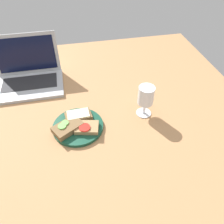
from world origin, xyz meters
TOP-DOWN VIEW (x-y plane):
  - wooden_table at (0.00, 0.00)cm, footprint 140.00×140.00cm
  - plate at (-11.80, -6.94)cm, footprint 21.24×21.24cm
  - sandwich_with_tomato at (-8.44, -9.87)cm, footprint 10.83×8.63cm
  - sandwich_with_cheese at (-11.04, -2.54)cm, footprint 11.84×8.22cm
  - sandwich_with_cucumber at (-16.05, -8.46)cm, footprint 13.79×12.22cm
  - wine_glass at (18.03, -4.21)cm, footprint 6.86×6.86cm
  - laptop at (-33.40, 30.20)cm, footprint 33.53×26.33cm

SIDE VIEW (x-z plane):
  - wooden_table at x=0.00cm, z-range 0.00..3.00cm
  - plate at x=-11.80cm, z-range 3.00..4.50cm
  - sandwich_with_tomato at x=-8.44cm, z-range 4.32..6.76cm
  - sandwich_with_cheese at x=-11.04cm, z-range 4.42..7.00cm
  - sandwich_with_cucumber at x=-16.05cm, z-range 4.31..7.34cm
  - laptop at x=-33.40cm, z-range -3.74..18.87cm
  - wine_glass at x=18.03cm, z-range 5.44..20.04cm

